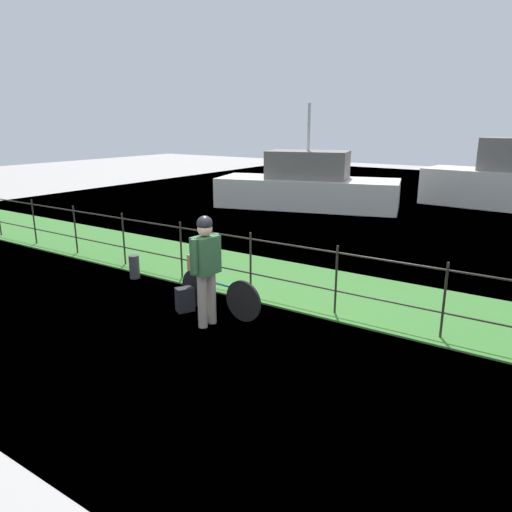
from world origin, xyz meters
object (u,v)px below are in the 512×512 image
at_px(bicycle_main, 219,293).
at_px(mooring_bollard, 134,267).
at_px(terrier_dog, 202,251).
at_px(moored_boat_mid, 307,187).
at_px(wooden_crate, 202,263).
at_px(cyclist_person, 206,261).
at_px(backpack_on_paving, 185,299).

relative_size(bicycle_main, mooring_bollard, 3.55).
height_order(bicycle_main, mooring_bollard, bicycle_main).
xyz_separation_m(terrier_dog, moored_boat_mid, (-3.27, 9.64, -0.25)).
bearing_deg(wooden_crate, cyclist_person, -44.22).
relative_size(backpack_on_paving, mooring_bollard, 0.87).
xyz_separation_m(bicycle_main, backpack_on_paving, (-0.51, -0.23, -0.14)).
distance_m(backpack_on_paving, mooring_bollard, 2.13).
relative_size(bicycle_main, moored_boat_mid, 0.24).
distance_m(terrier_dog, mooring_bollard, 2.36).
bearing_deg(cyclist_person, wooden_crate, 135.78).
bearing_deg(terrier_dog, cyclist_person, -45.61).
height_order(cyclist_person, moored_boat_mid, moored_boat_mid).
height_order(wooden_crate, moored_boat_mid, moored_boat_mid).
distance_m(cyclist_person, mooring_bollard, 2.92).
relative_size(wooden_crate, moored_boat_mid, 0.06).
height_order(bicycle_main, moored_boat_mid, moored_boat_mid).
relative_size(bicycle_main, terrier_dog, 5.11).
bearing_deg(bicycle_main, wooden_crate, 176.73).
bearing_deg(bicycle_main, terrier_dog, 176.73).
distance_m(terrier_dog, backpack_on_paving, 0.85).
bearing_deg(backpack_on_paving, moored_boat_mid, 44.74).
xyz_separation_m(terrier_dog, mooring_bollard, (-2.18, 0.49, -0.76)).
distance_m(wooden_crate, moored_boat_mid, 10.17).
bearing_deg(backpack_on_paving, cyclist_person, -81.63).
xyz_separation_m(cyclist_person, backpack_on_paving, (-0.65, 0.23, -0.80)).
bearing_deg(moored_boat_mid, terrier_dog, -71.28).
bearing_deg(terrier_dog, bicycle_main, -3.27).
height_order(wooden_crate, backpack_on_paving, wooden_crate).
distance_m(wooden_crate, backpack_on_paving, 0.66).
relative_size(cyclist_person, moored_boat_mid, 0.25).
bearing_deg(wooden_crate, terrier_dog, -3.27).
relative_size(wooden_crate, mooring_bollard, 0.87).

